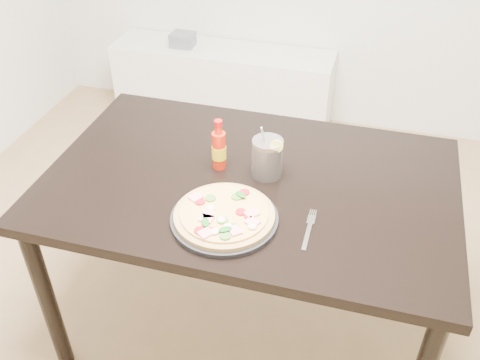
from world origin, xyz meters
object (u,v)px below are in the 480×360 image
(plate, at_px, (224,219))
(cola_cup, at_px, (267,158))
(dining_table, at_px, (249,197))
(fork, at_px, (309,228))
(media_console, at_px, (223,85))
(pizza, at_px, (224,215))
(hot_sauce_bottle, at_px, (219,149))

(plate, bearing_deg, cola_cup, 75.73)
(dining_table, distance_m, fork, 0.32)
(dining_table, xyz_separation_m, plate, (-0.02, -0.23, 0.09))
(plate, relative_size, cola_cup, 1.71)
(fork, distance_m, media_console, 2.03)
(plate, xyz_separation_m, media_console, (-0.57, 1.81, -0.51))
(dining_table, relative_size, fork, 7.44)
(plate, bearing_deg, pizza, -73.93)
(media_console, bearing_deg, cola_cup, -67.29)
(hot_sauce_bottle, relative_size, fork, 1.00)
(plate, distance_m, pizza, 0.02)
(plate, distance_m, hot_sauce_bottle, 0.30)
(plate, distance_m, cola_cup, 0.29)
(dining_table, distance_m, hot_sauce_bottle, 0.20)
(hot_sauce_bottle, bearing_deg, media_console, 107.05)
(cola_cup, relative_size, fork, 1.04)
(plate, height_order, cola_cup, cola_cup)
(plate, relative_size, pizza, 1.07)
(dining_table, xyz_separation_m, fork, (0.24, -0.20, 0.09))
(plate, xyz_separation_m, fork, (0.26, 0.03, -0.01))
(cola_cup, distance_m, media_console, 1.76)
(plate, xyz_separation_m, cola_cup, (0.07, 0.27, 0.06))
(dining_table, relative_size, cola_cup, 7.17)
(plate, bearing_deg, dining_table, 85.48)
(pizza, bearing_deg, plate, 106.07)
(plate, relative_size, media_console, 0.24)
(cola_cup, xyz_separation_m, fork, (0.19, -0.24, -0.06))
(hot_sauce_bottle, height_order, media_console, hot_sauce_bottle)
(media_console, bearing_deg, fork, -64.88)
(dining_table, bearing_deg, media_console, 110.57)
(pizza, bearing_deg, dining_table, 85.74)
(dining_table, bearing_deg, cola_cup, 38.37)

